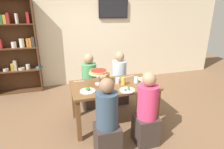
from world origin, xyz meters
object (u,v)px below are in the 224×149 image
dining_table (114,90)px  water_glass_clear_far (118,80)px  diner_far_right (119,81)px  beer_glass_amber_short (123,81)px  television (113,9)px  cutlery_knife_near (147,86)px  salad_plate_far_diner (144,79)px  cutlery_fork_near (130,76)px  beer_glass_amber_tall (108,76)px  diner_near_right (147,114)px  diner_far_left (90,85)px  water_glass_clear_near (136,80)px  bookshelf (13,47)px  diner_near_left (107,123)px  cutlery_fork_far (79,81)px  deep_dish_pizza_stand (99,73)px  salad_plate_spare (88,90)px  salad_plate_near_diner (127,90)px

dining_table → water_glass_clear_far: water_glass_clear_far is taller
diner_far_right → beer_glass_amber_short: bearing=-14.4°
television → beer_glass_amber_short: size_ratio=5.86×
cutlery_knife_near → salad_plate_far_diner: bearing=79.5°
cutlery_fork_near → beer_glass_amber_tall: bearing=-6.4°
diner_near_right → beer_glass_amber_short: (-0.15, 0.62, 0.32)m
diner_far_right → water_glass_clear_far: (-0.26, -0.66, 0.29)m
diner_far_left → water_glass_clear_near: size_ratio=10.80×
beer_glass_amber_short → cutlery_knife_near: 0.41m
beer_glass_amber_short → bookshelf: bearing=134.3°
bookshelf → cutlery_knife_near: (2.39, -2.26, -0.40)m
bookshelf → beer_glass_amber_short: bookshelf is taller
diner_near_left → cutlery_fork_near: 1.31m
beer_glass_amber_tall → cutlery_fork_far: bearing=170.6°
diner_far_left → diner_near_right: size_ratio=1.00×
deep_dish_pizza_stand → cutlery_fork_far: 0.45m
beer_glass_amber_short → cutlery_knife_near: size_ratio=0.75×
deep_dish_pizza_stand → cutlery_fork_far: bearing=144.8°
bookshelf → diner_far_right: (2.23, -1.31, -0.65)m
beer_glass_amber_tall → salad_plate_spare: bearing=-138.1°
dining_table → beer_glass_amber_tall: size_ratio=9.60×
bookshelf → cutlery_fork_near: size_ratio=12.29×
deep_dish_pizza_stand → diner_near_left: bearing=-96.1°
bookshelf → salad_plate_near_diner: (2.01, -2.33, -0.39)m
cutlery_fork_near → beer_glass_amber_short: bearing=38.5°
diner_far_left → bookshelf: bearing=-130.0°
beer_glass_amber_tall → cutlery_knife_near: 0.74m
bookshelf → dining_table: bearing=-47.1°
diner_far_left → cutlery_fork_far: (-0.26, -0.38, 0.25)m
deep_dish_pizza_stand → salad_plate_far_diner: (0.84, -0.04, -0.19)m
diner_near_right → water_glass_clear_far: bearing=16.2°
bookshelf → diner_far_left: bookshelf is taller
water_glass_clear_far → diner_far_left: bearing=121.1°
cutlery_fork_near → bookshelf: bearing=-51.1°
diner_far_left → salad_plate_far_diner: 1.14m
cutlery_knife_near → cutlery_fork_far: bearing=157.2°
salad_plate_far_diner → water_glass_clear_far: 0.51m
diner_far_right → salad_plate_near_diner: bearing=-12.2°
beer_glass_amber_short → water_glass_clear_far: 0.13m
television → beer_glass_amber_tall: 2.32m
diner_near_left → beer_glass_amber_tall: size_ratio=7.54×
diner_far_right → cutlery_knife_near: 1.00m
diner_near_left → deep_dish_pizza_stand: 0.96m
water_glass_clear_far → salad_plate_near_diner: bearing=-83.3°
television → cutlery_fork_near: bearing=-97.0°
bookshelf → cutlery_fork_far: size_ratio=12.29×
bookshelf → diner_far_left: size_ratio=1.92×
diner_far_right → beer_glass_amber_short: diner_far_right is taller
deep_dish_pizza_stand → cutlery_fork_near: deep_dish_pizza_stand is taller
salad_plate_spare → cutlery_knife_near: size_ratio=1.36×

